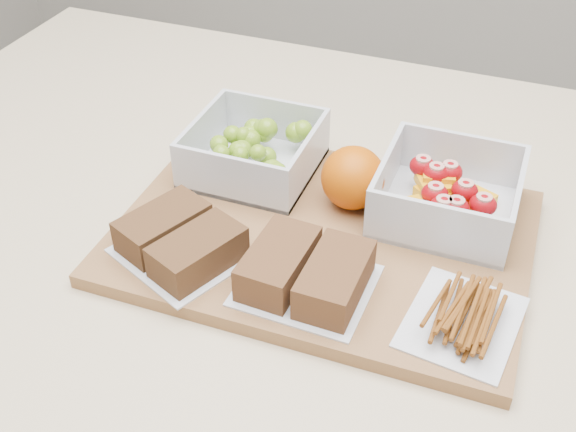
% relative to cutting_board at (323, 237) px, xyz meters
% --- Properties ---
extents(cutting_board, '(0.42, 0.30, 0.02)m').
position_rel_cutting_board_xyz_m(cutting_board, '(0.00, 0.00, 0.00)').
color(cutting_board, olive).
rests_on(cutting_board, counter).
extents(grape_container, '(0.14, 0.14, 0.06)m').
position_rel_cutting_board_xyz_m(grape_container, '(-0.11, 0.08, 0.03)').
color(grape_container, silver).
rests_on(grape_container, cutting_board).
extents(fruit_container, '(0.14, 0.14, 0.06)m').
position_rel_cutting_board_xyz_m(fruit_container, '(0.11, 0.07, 0.03)').
color(fruit_container, silver).
rests_on(fruit_container, cutting_board).
extents(orange, '(0.07, 0.07, 0.07)m').
position_rel_cutting_board_xyz_m(orange, '(0.01, 0.06, 0.04)').
color(orange, '#C55204').
rests_on(orange, cutting_board).
extents(sandwich_bag_left, '(0.15, 0.14, 0.04)m').
position_rel_cutting_board_xyz_m(sandwich_bag_left, '(-0.12, -0.08, 0.03)').
color(sandwich_bag_left, silver).
rests_on(sandwich_bag_left, cutting_board).
extents(sandwich_bag_center, '(0.13, 0.11, 0.04)m').
position_rel_cutting_board_xyz_m(sandwich_bag_center, '(0.01, -0.08, 0.03)').
color(sandwich_bag_center, silver).
rests_on(sandwich_bag_center, cutting_board).
extents(pretzel_bag, '(0.11, 0.13, 0.03)m').
position_rel_cutting_board_xyz_m(pretzel_bag, '(0.16, -0.08, 0.02)').
color(pretzel_bag, silver).
rests_on(pretzel_bag, cutting_board).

